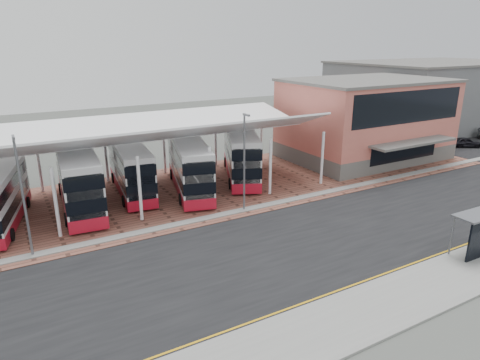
{
  "coord_description": "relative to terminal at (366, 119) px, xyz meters",
  "views": [
    {
      "loc": [
        -14.6,
        -22.17,
        13.44
      ],
      "look_at": [
        1.97,
        6.93,
        2.48
      ],
      "focal_mm": 32.0,
      "sensor_mm": 36.0,
      "label": 1
    }
  ],
  "objects": [
    {
      "name": "ground",
      "position": [
        -23.0,
        -13.92,
        -4.66
      ],
      "size": [
        140.0,
        140.0,
        0.0
      ],
      "primitive_type": "plane",
      "color": "#494C47"
    },
    {
      "name": "road",
      "position": [
        -23.0,
        -14.92,
        -4.65
      ],
      "size": [
        120.0,
        14.0,
        0.02
      ],
      "primitive_type": "cube",
      "color": "black",
      "rests_on": "ground"
    },
    {
      "name": "forecourt",
      "position": [
        -21.0,
        -0.92,
        -4.63
      ],
      "size": [
        72.0,
        16.0,
        0.06
      ],
      "primitive_type": "cube",
      "color": "brown",
      "rests_on": "ground"
    },
    {
      "name": "sidewalk",
      "position": [
        -23.0,
        -22.92,
        -4.59
      ],
      "size": [
        120.0,
        4.0,
        0.14
      ],
      "primitive_type": "cube",
      "color": "gray",
      "rests_on": "ground"
    },
    {
      "name": "north_kerb",
      "position": [
        -23.0,
        -7.72,
        -4.59
      ],
      "size": [
        120.0,
        0.8,
        0.14
      ],
      "primitive_type": "cube",
      "color": "gray",
      "rests_on": "ground"
    },
    {
      "name": "yellow_line_near",
      "position": [
        -23.0,
        -20.92,
        -4.63
      ],
      "size": [
        120.0,
        0.12,
        0.01
      ],
      "primitive_type": "cube",
      "color": "#E3A20F",
      "rests_on": "road"
    },
    {
      "name": "yellow_line_far",
      "position": [
        -23.0,
        -20.62,
        -4.63
      ],
      "size": [
        120.0,
        0.12,
        0.01
      ],
      "primitive_type": "cube",
      "color": "#E3A20F",
      "rests_on": "road"
    },
    {
      "name": "canopy",
      "position": [
        -29.0,
        0.01,
        1.14
      ],
      "size": [
        37.0,
        11.63,
        7.07
      ],
      "color": "white",
      "rests_on": "ground"
    },
    {
      "name": "terminal",
      "position": [
        0.0,
        0.0,
        0.0
      ],
      "size": [
        18.4,
        14.4,
        9.25
      ],
      "color": "#5F5D59",
      "rests_on": "ground"
    },
    {
      "name": "warehouse",
      "position": [
        25.0,
        10.08,
        0.5
      ],
      "size": [
        30.5,
        20.5,
        10.25
      ],
      "color": "#5B5C5F",
      "rests_on": "ground"
    },
    {
      "name": "lamp_west",
      "position": [
        -37.0,
        -7.65,
        -0.3
      ],
      "size": [
        0.16,
        0.9,
        8.07
      ],
      "color": "slate",
      "rests_on": "ground"
    },
    {
      "name": "lamp_east",
      "position": [
        -21.0,
        -7.65,
        -0.3
      ],
      "size": [
        0.16,
        0.9,
        8.07
      ],
      "color": "slate",
      "rests_on": "ground"
    },
    {
      "name": "bus_2",
      "position": [
        -32.61,
        -0.23,
        -2.12
      ],
      "size": [
        3.77,
        12.3,
        4.99
      ],
      "rotation": [
        0.0,
        0.0,
        -0.08
      ],
      "color": "silver",
      "rests_on": "forecourt"
    },
    {
      "name": "bus_3",
      "position": [
        -27.8,
        1.29,
        -2.35
      ],
      "size": [
        3.78,
        11.18,
        4.52
      ],
      "rotation": [
        0.0,
        0.0,
        -0.12
      ],
      "color": "silver",
      "rests_on": "forecourt"
    },
    {
      "name": "bus_4",
      "position": [
        -22.93,
        -0.87,
        -2.23
      ],
      "size": [
        5.57,
        11.87,
        4.77
      ],
      "rotation": [
        0.0,
        0.0,
        -0.26
      ],
      "color": "silver",
      "rests_on": "forecourt"
    },
    {
      "name": "bus_5",
      "position": [
        -16.74,
        0.38,
        -2.17
      ],
      "size": [
        7.38,
        11.91,
        4.88
      ],
      "rotation": [
        0.0,
        0.0,
        -0.43
      ],
      "color": "silver",
      "rests_on": "forecourt"
    },
    {
      "name": "carpark_car_a",
      "position": [
        15.35,
        -3.12,
        -3.94
      ],
      "size": [
        3.99,
        3.33,
        1.29
      ],
      "primitive_type": "imported",
      "rotation": [
        0.0,
        0.0,
        0.99
      ],
      "color": "black",
      "rests_on": "carpark_surface"
    }
  ]
}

